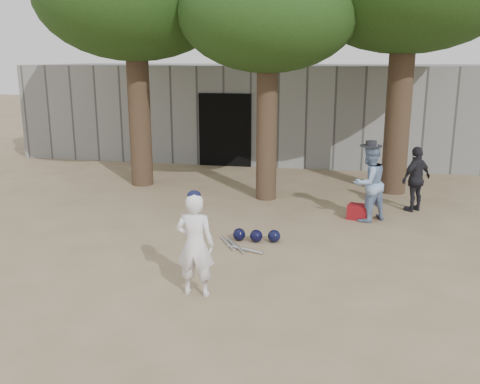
% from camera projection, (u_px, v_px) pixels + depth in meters
% --- Properties ---
extents(ground, '(70.00, 70.00, 0.00)m').
position_uv_depth(ground, '(193.00, 261.00, 8.81)').
color(ground, '#937C5E').
rests_on(ground, ground).
extents(boy_player, '(0.54, 0.36, 1.48)m').
position_uv_depth(boy_player, '(195.00, 245.00, 7.39)').
color(boy_player, white).
rests_on(boy_player, ground).
extents(spectator_blue, '(0.97, 0.96, 1.58)m').
position_uv_depth(spectator_blue, '(369.00, 183.00, 10.77)').
color(spectator_blue, '#7C99C1').
rests_on(spectator_blue, ground).
extents(spectator_dark, '(0.84, 0.83, 1.42)m').
position_uv_depth(spectator_dark, '(416.00, 179.00, 11.49)').
color(spectator_dark, black).
rests_on(spectator_dark, ground).
extents(red_bag, '(0.48, 0.41, 0.30)m').
position_uv_depth(red_bag, '(358.00, 212.00, 11.04)').
color(red_bag, maroon).
rests_on(red_bag, ground).
extents(back_building, '(16.00, 5.24, 3.00)m').
position_uv_depth(back_building, '(275.00, 110.00, 18.27)').
color(back_building, gray).
rests_on(back_building, ground).
extents(helmet_row, '(0.87, 0.28, 0.23)m').
position_uv_depth(helmet_row, '(256.00, 235.00, 9.69)').
color(helmet_row, black).
rests_on(helmet_row, ground).
extents(bat_pile, '(0.91, 0.76, 0.06)m').
position_uv_depth(bat_pile, '(237.00, 246.00, 9.39)').
color(bat_pile, silver).
rests_on(bat_pile, ground).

